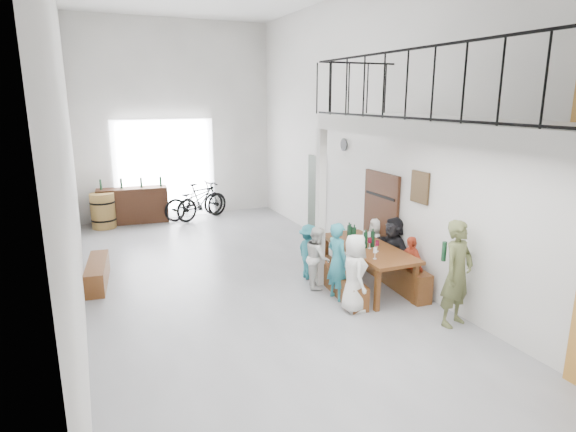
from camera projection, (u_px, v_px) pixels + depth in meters
name	position (u px, v px, depth m)	size (l,w,h in m)	color
floor	(246.00, 286.00, 8.91)	(12.00, 12.00, 0.00)	slate
room_walls	(241.00, 88.00, 8.05)	(12.00, 12.00, 12.00)	white
gateway_portal	(165.00, 169.00, 13.70)	(2.80, 0.08, 2.80)	white
right_wall_decor	(437.00, 202.00, 7.87)	(0.07, 8.28, 5.07)	#AC6F28
balcony	(465.00, 133.00, 6.17)	(1.52, 5.62, 4.00)	silver
tasting_table	(368.00, 251.00, 8.68)	(0.93, 2.18, 0.79)	brown
bench_inner	(340.00, 282.00, 8.56)	(0.29, 1.80, 0.41)	brown
bench_wall	(391.00, 269.00, 9.03)	(0.29, 2.25, 0.52)	brown
tableware	(363.00, 238.00, 8.68)	(0.49, 1.20, 0.35)	#10311B
side_bench	(97.00, 273.00, 8.97)	(0.33, 1.53, 0.43)	brown
oak_barrel	(103.00, 211.00, 12.77)	(0.64, 0.64, 0.94)	olive
serving_counter	(133.00, 205.00, 13.29)	(1.86, 0.52, 0.98)	#3A1E0F
counter_bottles	(131.00, 183.00, 13.14)	(1.62, 0.19, 0.28)	#10311B
guest_left_a	(354.00, 273.00, 7.76)	(0.63, 0.41, 1.29)	silver
guest_left_b	(337.00, 261.00, 8.21)	(0.50, 0.33, 1.36)	teal
guest_left_c	(318.00, 257.00, 8.77)	(0.55, 0.43, 1.14)	silver
guest_left_d	(309.00, 252.00, 9.18)	(0.69, 0.40, 1.06)	teal
guest_right_a	(410.00, 266.00, 8.41)	(0.63, 0.26, 1.07)	#B6391F
guest_right_b	(393.00, 250.00, 9.00)	(1.17, 0.37, 1.26)	black
guest_right_c	(376.00, 245.00, 9.61)	(0.53, 0.34, 1.08)	silver
host_standing	(457.00, 274.00, 7.24)	(0.60, 0.39, 1.65)	brown
potted_plant	(338.00, 246.00, 10.62)	(0.36, 0.31, 0.40)	#23551E
bicycle_near	(194.00, 201.00, 13.82)	(0.68, 1.94, 1.02)	black
bicycle_far	(202.00, 201.00, 13.68)	(0.50, 1.77, 1.06)	black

